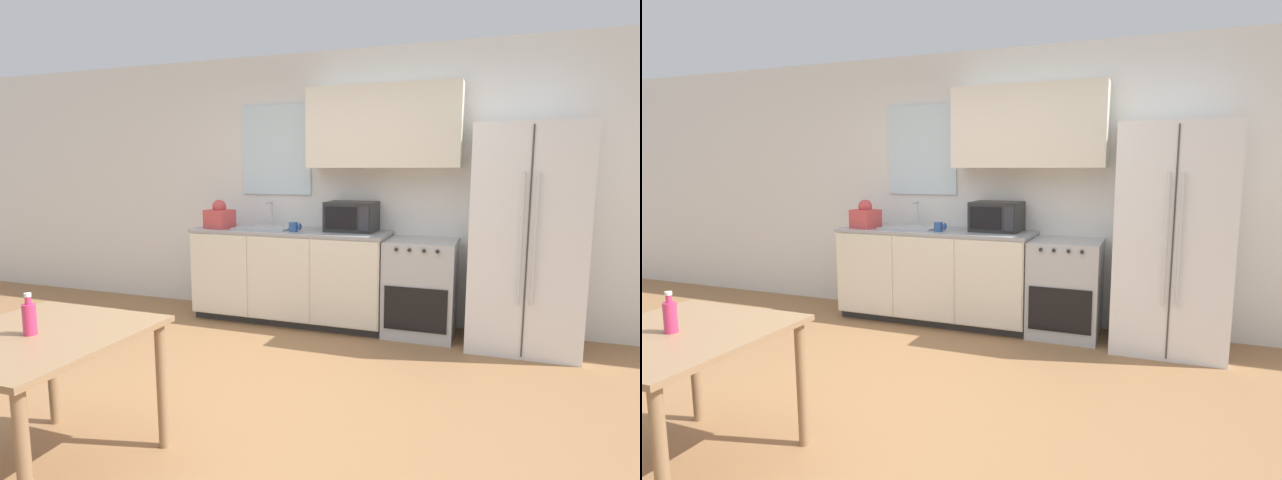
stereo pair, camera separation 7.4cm
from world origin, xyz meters
TOP-DOWN VIEW (x-y plane):
  - ground_plane at (0.00, 0.00)m, footprint 12.00×12.00m
  - wall_back at (0.05, 2.21)m, footprint 12.00×0.38m
  - kitchen_counter at (-0.50, 1.90)m, footprint 1.98×0.63m
  - oven_range at (0.81, 1.91)m, footprint 0.63×0.61m
  - refrigerator at (1.68, 1.86)m, footprint 0.90×0.73m
  - kitchen_sink at (-0.77, 1.91)m, footprint 0.56×0.41m
  - microwave at (0.11, 1.99)m, footprint 0.48×0.38m
  - coffee_mug at (-0.40, 1.77)m, footprint 0.12×0.09m
  - grocery_bag_0 at (-1.23, 1.77)m, footprint 0.30×0.27m
  - dining_table at (-0.65, -0.93)m, footprint 0.91×0.97m
  - drink_bottle at (-0.66, -0.95)m, footprint 0.06×0.06m

SIDE VIEW (x-z plane):
  - ground_plane at x=0.00m, z-range 0.00..0.00m
  - oven_range at x=0.81m, z-range 0.00..0.89m
  - kitchen_counter at x=-0.50m, z-range 0.00..0.94m
  - dining_table at x=-0.65m, z-range 0.26..1.01m
  - drink_bottle at x=-0.66m, z-range 0.73..0.93m
  - kitchen_sink at x=-0.77m, z-range 0.82..1.09m
  - refrigerator at x=1.68m, z-range 0.00..1.91m
  - coffee_mug at x=-0.40m, z-range 0.94..1.03m
  - grocery_bag_0 at x=-1.23m, z-range 0.91..1.20m
  - microwave at x=0.11m, z-range 0.94..1.22m
  - wall_back at x=0.05m, z-range 0.09..2.79m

